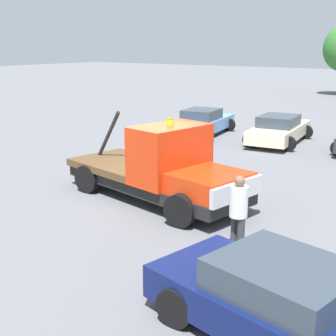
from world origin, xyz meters
The scene contains 7 objects.
ground_plane centered at (0.00, 0.00, 0.00)m, with size 160.00×160.00×0.00m, color slate.
tow_truck centered at (0.39, -0.07, 0.98)m, with size 6.45×3.17×2.54m.
foreground_car centered at (6.02, -4.45, 0.65)m, with size 5.15×2.88×1.34m.
person_near_truck centered at (3.79, -1.95, 1.04)m, with size 0.40×0.40×1.80m.
parked_car_skyblue centered at (-4.24, 9.74, 0.65)m, with size 2.85×4.81×1.34m.
parked_car_cream centered at (-0.21, 10.01, 0.65)m, with size 2.77×4.96×1.34m.
traffic_cone centered at (-1.61, 2.63, 0.25)m, with size 0.40×0.40×0.55m.
Camera 1 is at (8.15, -10.72, 4.55)m, focal length 50.00 mm.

